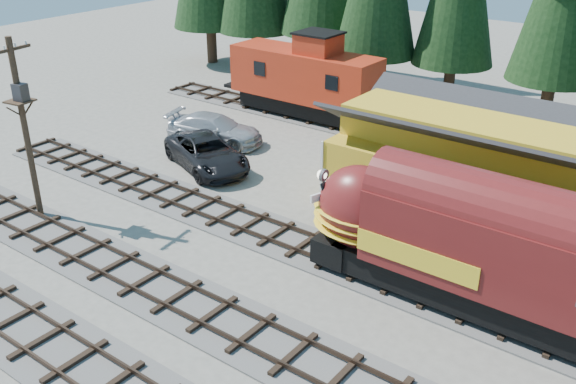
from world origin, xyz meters
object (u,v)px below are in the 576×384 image
Objects in this scene: caboose at (305,79)px; pickup_truck_b at (215,129)px; locomotive at (491,256)px; utility_pole at (24,119)px; pickup_truck_a at (207,153)px; depot at (473,160)px.

pickup_truck_b is at bearing -102.33° from caboose.
utility_pole is at bearing -165.53° from locomotive.
pickup_truck_b is at bearing 80.89° from utility_pole.
utility_pole reaches higher than pickup_truck_a.
depot reaches higher than pickup_truck_a.
locomotive reaches higher than pickup_truck_a.
caboose is 19.20m from utility_pole.
utility_pole is at bearing -144.31° from depot.
depot is at bearing 26.70° from utility_pole.
pickup_truck_a is at bearing -157.76° from pickup_truck_b.
locomotive is 22.71m from caboose.
caboose is at bearing 152.59° from depot.
depot reaches higher than pickup_truck_b.
pickup_truck_a is at bearing -85.86° from caboose.
caboose is 7.48m from pickup_truck_b.
locomotive is 2.53× the size of pickup_truck_b.
locomotive is at bearing 5.48° from utility_pole.
utility_pole is 9.92m from pickup_truck_a.
caboose is (-17.88, 14.00, 0.25)m from locomotive.
depot is 2.17× the size of pickup_truck_b.
utility_pole is 12.54m from pickup_truck_b.
depot is at bearing 117.73° from locomotive.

